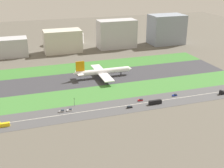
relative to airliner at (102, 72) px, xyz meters
The scene contains 22 objects.
ground_plane 6.81m from the airliner, behind, with size 800.00×800.00×0.00m, color #5B564C.
runway 6.76m from the airliner, behind, with size 280.00×46.00×0.10m, color #38383D.
grass_median_north 41.55m from the airliner, 93.81° to the left, with size 280.00×36.00×0.10m, color #3D7A33.
grass_median_south 41.55m from the airliner, 93.81° to the right, with size 280.00×36.00×0.10m, color #427F38.
highway 73.31m from the airliner, 92.14° to the right, with size 280.00×28.00×0.10m, color #4C4C4F.
highway_centerline 73.31m from the airliner, 92.14° to the right, with size 266.00×0.50×0.01m, color silver.
airliner is the anchor object (origin of this frame).
car_0 83.04m from the airliner, 124.86° to the right, with size 4.40×1.80×2.00m.
bus_0 81.75m from the airliner, 72.84° to the right, with size 11.60×2.50×3.50m.
car_3 69.82m from the airliner, 77.64° to the right, with size 4.40×1.80×2.00m.
truck_0 125.48m from the airliner, 141.54° to the right, with size 8.40×2.50×4.00m.
car_1 86.94m from the airliner, 128.40° to the right, with size 4.40×1.80×2.00m.
truck_1 121.71m from the airliner, 39.89° to the right, with size 8.40×2.50×4.00m.
car_2 78.18m from the airliner, 89.56° to the right, with size 4.40×1.80×2.00m.
car_4 83.74m from the airliner, 54.45° to the right, with size 4.40×1.80×2.00m.
traffic_light 73.24m from the airliner, 124.95° to the right, with size 0.36×0.50×7.20m.
terminal_building 147.07m from the airliner, 129.13° to the left, with size 47.22×25.18×24.02m, color #B2B2B7.
hangar_building 116.54m from the airliner, 101.13° to the left, with size 50.30×27.55×30.51m, color beige.
office_tower 127.64m from the airliner, 63.94° to the left, with size 54.47×25.14×40.01m, color #B2B2B7.
cargo_warehouse 177.86m from the airliner, 40.05° to the left, with size 50.93×33.78×43.65m, color gray.
fuel_tank_west 161.36m from the airliner, 99.80° to the left, with size 20.94×20.94×14.54m, color silver.
fuel_tank_centre 159.06m from the airliner, 88.59° to the left, with size 25.84×25.84×15.54m, color silver.
Camera 1 is at (-79.08, -281.57, 107.80)m, focal length 47.10 mm.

